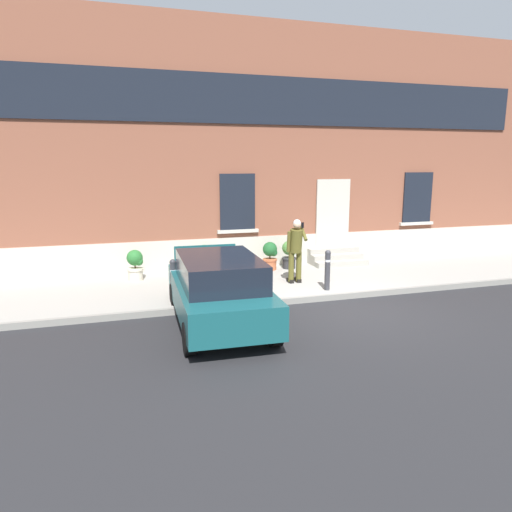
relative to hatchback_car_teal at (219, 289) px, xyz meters
name	(u,v)px	position (x,y,z in m)	size (l,w,h in m)	color
ground_plane	(346,311)	(3.00, 0.06, -0.79)	(80.00, 80.00, 0.00)	#232326
sidewalk	(300,280)	(3.00, 2.86, -0.71)	(24.00, 3.60, 0.15)	#99968E
curb_edge	(328,297)	(3.00, 1.00, -0.71)	(24.00, 0.12, 0.15)	gray
building_facade	(273,151)	(3.01, 5.35, 2.94)	(24.00, 1.52, 7.50)	brown
entrance_stoop	(336,258)	(4.83, 4.29, -0.45)	(1.74, 0.96, 0.48)	#9E998E
hatchback_car_teal	(219,289)	(0.00, 0.00, 0.00)	(1.91, 4.12, 1.50)	#165156
bollard_near_person	(327,269)	(3.15, 1.41, -0.08)	(0.15, 0.15, 1.04)	#333338
bollard_far_left	(173,279)	(-0.77, 1.41, -0.08)	(0.15, 0.15, 1.04)	#333338
person_on_phone	(296,247)	(2.63, 2.31, 0.36)	(0.51, 0.48, 1.75)	#514C1E
planter_cream	(135,264)	(-1.51, 3.88, -0.18)	(0.44, 0.44, 0.86)	beige
planter_olive	(205,258)	(0.49, 4.15, -0.18)	(0.44, 0.44, 0.86)	#606B38
planter_terracotta	(270,255)	(2.49, 4.04, -0.18)	(0.44, 0.44, 0.86)	#B25B38
planter_charcoal	(289,254)	(3.12, 4.06, -0.18)	(0.44, 0.44, 0.86)	#2D2D30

